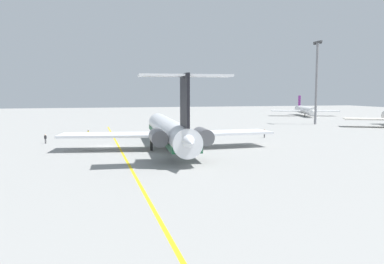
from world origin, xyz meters
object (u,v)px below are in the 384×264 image
(ground_crew_portside, at_px, (45,138))
(main_jetliner, at_px, (170,131))
(ground_crew_near_tail, at_px, (88,133))
(ground_crew_near_nose, at_px, (264,132))
(safety_cone_nose, at_px, (104,135))
(airliner_far_left, at_px, (305,110))
(light_mast, at_px, (317,79))

(ground_crew_portside, bearing_deg, main_jetliner, 65.44)
(main_jetliner, relative_size, ground_crew_near_tail, 23.95)
(ground_crew_near_nose, xyz_separation_m, ground_crew_portside, (-1.13, -43.82, -0.02))
(ground_crew_near_tail, height_order, safety_cone_nose, ground_crew_near_tail)
(ground_crew_near_tail, relative_size, safety_cone_nose, 3.11)
(airliner_far_left, relative_size, ground_crew_near_nose, 14.82)
(ground_crew_portside, bearing_deg, light_mast, 119.04)
(main_jetliner, distance_m, ground_crew_near_tail, 24.72)
(safety_cone_nose, bearing_deg, airliner_far_left, 123.52)
(ground_crew_near_tail, height_order, ground_crew_portside, ground_crew_portside)
(ground_crew_near_tail, bearing_deg, main_jetliner, -14.68)
(main_jetliner, bearing_deg, ground_crew_near_nose, -57.65)
(main_jetliner, distance_m, light_mast, 67.19)
(main_jetliner, xyz_separation_m, safety_cone_nose, (-24.59, -10.02, -2.98))
(main_jetliner, bearing_deg, safety_cone_nose, 25.47)
(light_mast, bearing_deg, ground_crew_portside, -69.65)
(main_jetliner, xyz_separation_m, ground_crew_near_tail, (-20.69, -13.35, -2.17))
(ground_crew_near_tail, distance_m, ground_crew_portside, 10.32)
(airliner_far_left, relative_size, safety_cone_nose, 48.81)
(airliner_far_left, xyz_separation_m, light_mast, (37.03, -18.35, 11.07))
(airliner_far_left, distance_m, ground_crew_portside, 111.90)
(safety_cone_nose, distance_m, light_mast, 65.74)
(ground_crew_near_nose, distance_m, light_mast, 42.68)
(light_mast, bearing_deg, safety_cone_nose, -75.26)
(main_jetliner, relative_size, safety_cone_nose, 74.52)
(airliner_far_left, xyz_separation_m, ground_crew_near_tail, (57.31, -83.96, -1.32))
(main_jetliner, height_order, ground_crew_portside, main_jetliner)
(ground_crew_portside, xyz_separation_m, light_mast, (-27.18, 73.29, 12.34))
(ground_crew_near_nose, distance_m, ground_crew_portside, 43.83)
(airliner_far_left, distance_m, ground_crew_near_nose, 80.98)
(airliner_far_left, height_order, ground_crew_portside, airliner_far_left)
(ground_crew_near_tail, xyz_separation_m, safety_cone_nose, (-3.89, 3.33, -0.81))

